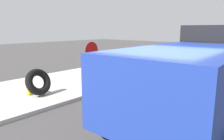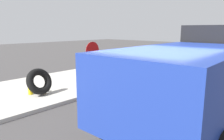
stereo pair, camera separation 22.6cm
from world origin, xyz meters
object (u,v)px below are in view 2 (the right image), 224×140
(fire_hydrant, at_px, (30,84))
(dump_truck_blue, at_px, (201,72))
(stop_sign, at_px, (92,56))
(loose_tire, at_px, (39,81))

(fire_hydrant, distance_m, dump_truck_blue, 6.62)
(stop_sign, bearing_deg, fire_hydrant, 151.74)
(fire_hydrant, bearing_deg, loose_tire, -53.53)
(stop_sign, xyz_separation_m, dump_truck_blue, (-0.03, -4.83, -0.04))
(fire_hydrant, distance_m, loose_tire, 0.44)
(fire_hydrant, height_order, loose_tire, loose_tire)
(loose_tire, height_order, dump_truck_blue, dump_truck_blue)
(stop_sign, distance_m, dump_truck_blue, 4.83)
(loose_tire, distance_m, stop_sign, 2.50)
(fire_hydrant, xyz_separation_m, stop_sign, (2.38, -1.28, 1.05))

